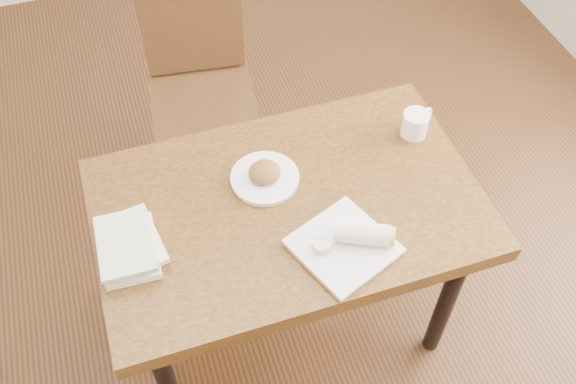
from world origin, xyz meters
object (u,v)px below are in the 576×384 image
object	(u,v)px
plate_scone	(265,176)
plate_burrito	(350,242)
book_stack	(129,245)
coffee_mug	(416,123)
table	(288,220)
chair_far	(199,76)

from	to	relation	value
plate_scone	plate_burrito	xyz separation A→B (m)	(0.16, -0.32, 0.00)
plate_burrito	book_stack	xyz separation A→B (m)	(-0.60, 0.18, 0.00)
coffee_mug	book_stack	size ratio (longest dim) A/B	0.50
table	book_stack	size ratio (longest dim) A/B	4.74
chair_far	plate_burrito	xyz separation A→B (m)	(0.21, -1.09, 0.23)
table	plate_burrito	bearing A→B (deg)	-61.34
book_stack	plate_burrito	bearing A→B (deg)	-17.06
plate_scone	plate_burrito	bearing A→B (deg)	-63.60
book_stack	chair_far	bearing A→B (deg)	66.57
table	chair_far	bearing A→B (deg)	95.82
plate_scone	table	bearing A→B (deg)	-68.45
chair_far	plate_scone	bearing A→B (deg)	-86.43
table	coffee_mug	distance (m)	0.53
table	plate_scone	bearing A→B (deg)	111.55
table	plate_burrito	size ratio (longest dim) A/B	3.57
chair_far	plate_burrito	bearing A→B (deg)	-79.35
chair_far	coffee_mug	size ratio (longest dim) A/B	7.73
coffee_mug	plate_burrito	world-z (taller)	coffee_mug
table	coffee_mug	bearing A→B (deg)	16.74
plate_scone	book_stack	bearing A→B (deg)	-163.34
chair_far	coffee_mug	distance (m)	0.97
coffee_mug	plate_burrito	size ratio (longest dim) A/B	0.38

